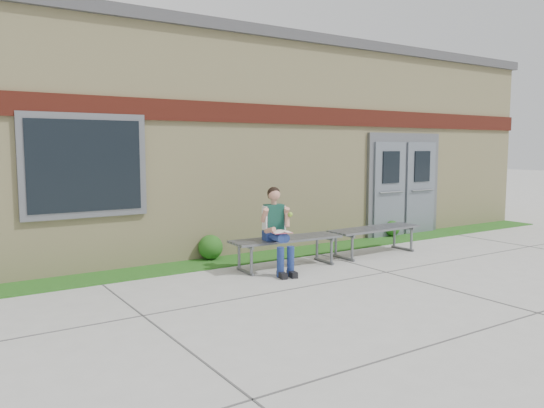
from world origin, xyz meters
TOP-DOWN VIEW (x-y plane):
  - ground at (0.00, 0.00)m, footprint 80.00×80.00m
  - grass_strip at (0.00, 2.60)m, footprint 16.00×0.80m
  - school_building at (-0.00, 5.99)m, footprint 16.20×6.22m
  - bench_left at (-0.13, 1.66)m, footprint 1.94×0.64m
  - bench_right at (1.87, 1.66)m, footprint 1.94×0.59m
  - girl at (-0.45, 1.46)m, footprint 0.47×0.81m
  - shrub_mid at (-0.93, 2.85)m, footprint 0.43×0.43m
  - shrub_east at (3.55, 2.85)m, footprint 0.35×0.35m

SIDE VIEW (x-z plane):
  - ground at x=0.00m, z-range 0.00..0.00m
  - grass_strip at x=0.00m, z-range 0.00..0.02m
  - shrub_east at x=3.55m, z-range 0.02..0.37m
  - shrub_mid at x=-0.93m, z-range 0.02..0.45m
  - bench_left at x=-0.13m, z-range 0.14..0.63m
  - bench_right at x=1.87m, z-range 0.14..0.64m
  - girl at x=-0.45m, z-range 0.05..1.40m
  - school_building at x=0.00m, z-range 0.00..4.20m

